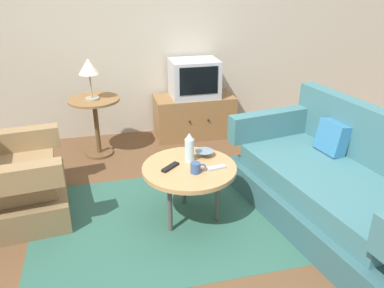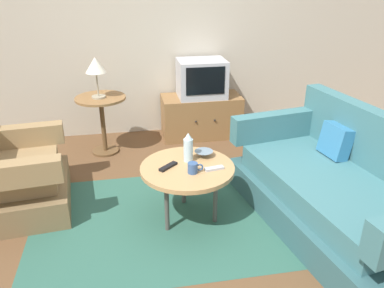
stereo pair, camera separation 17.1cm
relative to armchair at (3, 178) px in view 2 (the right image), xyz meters
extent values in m
plane|color=brown|center=(1.43, -0.59, -0.31)|extent=(16.00, 16.00, 0.00)
cube|color=#BCB29E|center=(1.43, 1.62, 1.04)|extent=(9.00, 0.12, 2.70)
cube|color=#2D5B4C|center=(1.49, -0.39, -0.31)|extent=(2.52, 1.52, 0.00)
cube|color=brown|center=(0.06, 0.01, -0.19)|extent=(0.98, 0.98, 0.24)
cube|color=#93754C|center=(0.06, 0.01, 0.02)|extent=(0.81, 0.69, 0.18)
cube|color=#93754C|center=(0.02, 0.38, 0.20)|extent=(0.90, 0.23, 0.19)
cube|color=#325C60|center=(2.58, -0.68, -0.19)|extent=(1.21, 1.95, 0.24)
cube|color=#3D7075|center=(2.58, -0.68, 0.02)|extent=(1.03, 1.65, 0.18)
cube|color=#3D7075|center=(2.97, -0.62, 0.34)|extent=(0.44, 1.82, 0.47)
cube|color=#3D7075|center=(2.44, 0.15, 0.24)|extent=(0.93, 0.29, 0.25)
cube|color=teal|center=(2.78, -0.31, 0.25)|extent=(0.21, 0.30, 0.29)
cylinder|color=tan|center=(1.49, -0.39, 0.15)|extent=(0.74, 0.74, 0.04)
cylinder|color=#4C4742|center=(1.49, -0.16, -0.09)|extent=(0.04, 0.04, 0.44)
cylinder|color=#4C4742|center=(1.30, -0.53, -0.09)|extent=(0.04, 0.04, 0.44)
cylinder|color=#4C4742|center=(1.70, -0.49, -0.09)|extent=(0.04, 0.04, 0.44)
cylinder|color=olive|center=(0.79, 1.02, 0.32)|extent=(0.54, 0.54, 0.02)
cylinder|color=brown|center=(0.79, 1.02, 0.00)|extent=(0.05, 0.05, 0.62)
cylinder|color=brown|center=(0.79, 1.02, -0.30)|extent=(0.30, 0.30, 0.02)
cube|color=olive|center=(1.95, 1.30, -0.06)|extent=(0.94, 0.45, 0.50)
sphere|color=black|center=(1.84, 1.06, -0.03)|extent=(0.02, 0.02, 0.02)
sphere|color=black|center=(2.06, 1.06, -0.03)|extent=(0.02, 0.02, 0.02)
cube|color=#B7B7BC|center=(1.95, 1.30, 0.41)|extent=(0.55, 0.43, 0.43)
cube|color=black|center=(1.95, 1.09, 0.44)|extent=(0.44, 0.01, 0.31)
cylinder|color=#9E937A|center=(0.78, 1.00, 0.35)|extent=(0.15, 0.15, 0.02)
cylinder|color=#9E937A|center=(0.78, 1.00, 0.48)|extent=(0.02, 0.02, 0.25)
cone|color=beige|center=(0.78, 1.00, 0.68)|extent=(0.21, 0.21, 0.16)
cylinder|color=silver|center=(1.51, -0.30, 0.26)|extent=(0.08, 0.08, 0.19)
cone|color=silver|center=(1.51, -0.30, 0.38)|extent=(0.07, 0.07, 0.05)
cylinder|color=#335184|center=(1.51, -0.50, 0.21)|extent=(0.08, 0.08, 0.08)
torus|color=#335184|center=(1.56, -0.50, 0.21)|extent=(0.06, 0.01, 0.06)
cone|color=slate|center=(1.65, -0.24, 0.19)|extent=(0.15, 0.15, 0.05)
cube|color=black|center=(1.34, -0.39, 0.18)|extent=(0.16, 0.15, 0.02)
cube|color=#B2B2B7|center=(1.68, -0.48, 0.18)|extent=(0.16, 0.07, 0.02)
camera|label=1|loc=(0.88, -3.01, 1.58)|focal=36.24mm
camera|label=2|loc=(1.04, -3.04, 1.58)|focal=36.24mm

